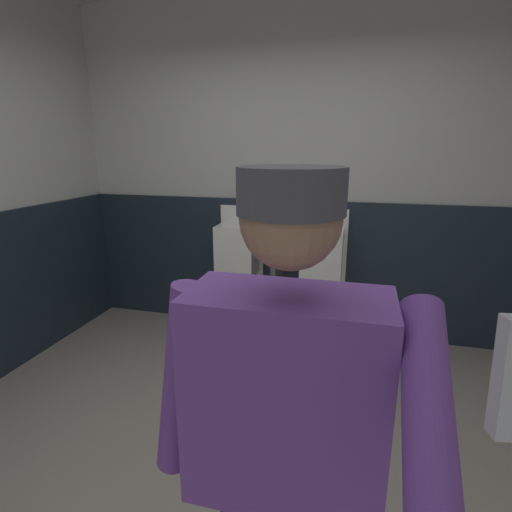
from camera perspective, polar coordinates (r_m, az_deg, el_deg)
name	(u,v)px	position (r m, az deg, el deg)	size (l,w,h in m)	color
ground_plane	(225,466)	(2.47, -4.40, -27.71)	(4.43, 4.20, 0.04)	gray
wall_back	(290,172)	(3.62, 4.87, 11.82)	(4.43, 0.12, 2.89)	#B2B2AD
wainscot_band_back	(287,266)	(3.69, 4.38, -1.39)	(3.83, 0.03, 1.21)	#19232D
urinal_left	(239,249)	(3.61, -2.50, 1.07)	(0.40, 0.34, 1.24)	white
urinal_middle	(322,254)	(3.47, 9.44, 0.29)	(0.40, 0.34, 1.24)	white
privacy_divider_panel	(278,234)	(3.41, 3.17, 3.21)	(0.04, 0.40, 0.90)	#4C4C51
person	(285,431)	(1.11, 4.18, -23.59)	(0.70, 0.60, 1.62)	#2D3342
soap_dispenser	(287,179)	(3.53, 4.39, 10.82)	(0.10, 0.07, 0.18)	silver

